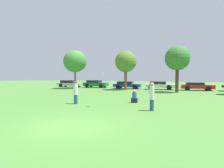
{
  "coord_description": "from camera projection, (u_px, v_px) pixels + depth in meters",
  "views": [
    {
      "loc": [
        4.02,
        -6.5,
        2.11
      ],
      "look_at": [
        -0.07,
        5.39,
        1.52
      ],
      "focal_mm": 29.16,
      "sensor_mm": 36.0,
      "label": 1
    }
  ],
  "objects": [
    {
      "name": "parked_car_white",
      "position": [
        160.0,
        85.0,
        27.43
      ],
      "size": [
        4.22,
        1.99,
        1.22
      ],
      "rotation": [
        0.0,
        0.0,
        0.03
      ],
      "color": "silver",
      "rests_on": "ground"
    },
    {
      "name": "tree_2",
      "position": [
        177.0,
        58.0,
        22.51
      ],
      "size": [
        3.04,
        3.04,
        5.79
      ],
      "color": "#473323",
      "rests_on": "ground"
    },
    {
      "name": "person_catcher",
      "position": [
        152.0,
        96.0,
        10.86
      ],
      "size": [
        0.29,
        0.29,
        1.7
      ],
      "rotation": [
        0.0,
        0.0,
        3.0
      ],
      "color": "navy",
      "rests_on": "ground"
    },
    {
      "name": "parked_car_red",
      "position": [
        196.0,
        86.0,
        25.88
      ],
      "size": [
        4.37,
        2.07,
        1.14
      ],
      "rotation": [
        0.0,
        0.0,
        0.03
      ],
      "color": "red",
      "rests_on": "ground"
    },
    {
      "name": "bystander_sitting",
      "position": [
        134.0,
        97.0,
        14.16
      ],
      "size": [
        0.46,
        0.38,
        1.01
      ],
      "color": "#191E33",
      "rests_on": "ground"
    },
    {
      "name": "frisbee",
      "position": [
        102.0,
        73.0,
        12.04
      ],
      "size": [
        0.29,
        0.29,
        0.06
      ],
      "color": "yellow"
    },
    {
      "name": "parked_car_silver",
      "position": [
        69.0,
        83.0,
        33.53
      ],
      "size": [
        4.65,
        1.98,
        1.23
      ],
      "rotation": [
        0.0,
        0.0,
        0.03
      ],
      "color": "#B2B2B7",
      "rests_on": "ground"
    },
    {
      "name": "parked_car_green",
      "position": [
        95.0,
        84.0,
        31.87
      ],
      "size": [
        4.2,
        2.14,
        1.29
      ],
      "rotation": [
        0.0,
        0.0,
        0.03
      ],
      "color": "#196633",
      "rests_on": "ground"
    },
    {
      "name": "ground_plane",
      "position": [
        72.0,
        126.0,
        7.55
      ],
      "size": [
        120.0,
        120.0,
        0.0
      ],
      "primitive_type": "plane",
      "color": "#477A33"
    },
    {
      "name": "tree_1",
      "position": [
        126.0,
        62.0,
        26.51
      ],
      "size": [
        3.13,
        3.13,
        5.73
      ],
      "color": "brown",
      "rests_on": "ground"
    },
    {
      "name": "parked_car_blue",
      "position": [
        127.0,
        85.0,
        29.19
      ],
      "size": [
        4.41,
        2.13,
        1.17
      ],
      "rotation": [
        0.0,
        0.0,
        0.03
      ],
      "color": "#1E389E",
      "rests_on": "ground"
    },
    {
      "name": "person_thrower",
      "position": [
        76.0,
        92.0,
        13.48
      ],
      "size": [
        0.33,
        0.33,
        1.71
      ],
      "rotation": [
        0.0,
        0.0,
        -0.14
      ],
      "color": "navy",
      "rests_on": "ground"
    },
    {
      "name": "tree_0",
      "position": [
        75.0,
        61.0,
        29.22
      ],
      "size": [
        3.71,
        3.71,
        6.16
      ],
      "color": "brown",
      "rests_on": "ground"
    }
  ]
}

